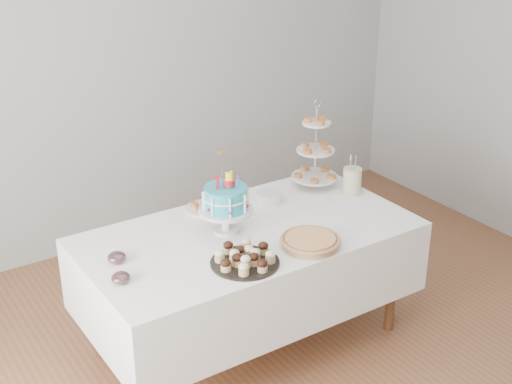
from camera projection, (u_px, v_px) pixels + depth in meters
floor at (276, 367)px, 4.18m from camera, size 5.00×5.00×0.00m
walls at (280, 152)px, 3.63m from camera, size 5.04×4.04×2.70m
table at (248, 265)px, 4.19m from camera, size 1.92×1.02×0.77m
birthday_cake at (226, 211)px, 4.03m from camera, size 0.31×0.31×0.48m
cupcake_tray at (245, 257)px, 3.74m from camera, size 0.37×0.37×0.08m
pie at (310, 241)px, 3.92m from camera, size 0.34×0.34×0.05m
tiered_stand at (316, 151)px, 4.59m from camera, size 0.30×0.30×0.59m
plate_stack at (270, 197)px, 4.44m from camera, size 0.16×0.16×0.06m
pastry_plate at (206, 207)px, 4.35m from camera, size 0.26×0.26×0.04m
jam_bowl_a at (121, 278)px, 3.57m from camera, size 0.10×0.10×0.06m
jam_bowl_b at (117, 258)px, 3.75m from camera, size 0.10×0.10×0.06m
utensil_pitcher at (352, 180)px, 4.54m from camera, size 0.12×0.12×0.26m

